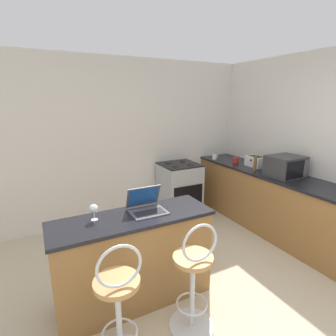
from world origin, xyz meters
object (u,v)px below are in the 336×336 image
object	(u,v)px
mug_white	(214,157)
wine_glass_tall	(94,209)
stove_range	(179,189)
pepper_mill	(255,163)
bar_stool_far	(194,280)
mug_red	(236,160)
laptop	(146,205)
microwave	(285,166)
toaster	(256,161)
bar_stool_near	(119,307)

from	to	relation	value
mug_white	wine_glass_tall	xyz separation A→B (m)	(-2.48, -1.53, 0.06)
stove_range	pepper_mill	distance (m)	1.34
bar_stool_far	mug_red	bearing A→B (deg)	41.93
laptop	microwave	world-z (taller)	microwave
mug_red	wine_glass_tall	size ratio (longest dim) A/B	0.69
toaster	bar_stool_far	bearing A→B (deg)	-145.59
laptop	toaster	world-z (taller)	laptop
laptop	wine_glass_tall	world-z (taller)	laptop
stove_range	laptop	bearing A→B (deg)	-129.08
microwave	wine_glass_tall	size ratio (longest dim) A/B	3.08
bar_stool_far	wine_glass_tall	xyz separation A→B (m)	(-0.66, 0.64, 0.52)
bar_stool_near	wine_glass_tall	bearing A→B (deg)	90.80
stove_range	wine_glass_tall	world-z (taller)	wine_glass_tall
bar_stool_far	stove_range	size ratio (longest dim) A/B	1.13
toaster	pepper_mill	world-z (taller)	pepper_mill
wine_glass_tall	mug_red	bearing A→B (deg)	23.32
pepper_mill	mug_white	bearing A→B (deg)	92.42
bar_stool_far	toaster	world-z (taller)	toaster
bar_stool_far	wine_glass_tall	distance (m)	1.06
bar_stool_near	mug_white	size ratio (longest dim) A/B	10.62
stove_range	mug_red	distance (m)	1.09
laptop	mug_white	bearing A→B (deg)	38.03
mug_red	pepper_mill	world-z (taller)	pepper_mill
mug_white	mug_red	xyz separation A→B (m)	(0.16, -0.39, 0.00)
bar_stool_near	bar_stool_far	distance (m)	0.65
mug_red	pepper_mill	size ratio (longest dim) A/B	0.41
bar_stool_far	mug_red	distance (m)	2.70
bar_stool_far	bar_stool_near	bearing A→B (deg)	180.00
wine_glass_tall	mug_white	bearing A→B (deg)	31.61
bar_stool_near	mug_white	xyz separation A→B (m)	(2.47, 2.17, 0.46)
bar_stool_far	laptop	distance (m)	0.80
toaster	pepper_mill	xyz separation A→B (m)	(-0.22, -0.20, 0.04)
microwave	bar_stool_near	bearing A→B (deg)	-163.01
microwave	pepper_mill	bearing A→B (deg)	110.46
laptop	mug_white	distance (m)	2.52
laptop	pepper_mill	distance (m)	2.12
stove_range	bar_stool_near	bearing A→B (deg)	-128.85
bar_stool_near	mug_red	world-z (taller)	bar_stool_near
laptop	toaster	distance (m)	2.39
microwave	stove_range	bearing A→B (deg)	125.23
bar_stool_far	wine_glass_tall	size ratio (longest dim) A/B	6.90
laptop	stove_range	bearing A→B (deg)	50.92
bar_stool_far	pepper_mill	bearing A→B (deg)	33.32
bar_stool_far	stove_range	bearing A→B (deg)	63.28
bar_stool_far	mug_white	size ratio (longest dim) A/B	10.62
toaster	stove_range	xyz separation A→B (m)	(-1.01, 0.72, -0.54)
laptop	mug_white	size ratio (longest dim) A/B	3.47
stove_range	mug_red	xyz separation A→B (m)	(0.90, -0.36, 0.50)
microwave	pepper_mill	xyz separation A→B (m)	(-0.15, 0.41, -0.03)
pepper_mill	bar_stool_near	bearing A→B (deg)	-153.99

